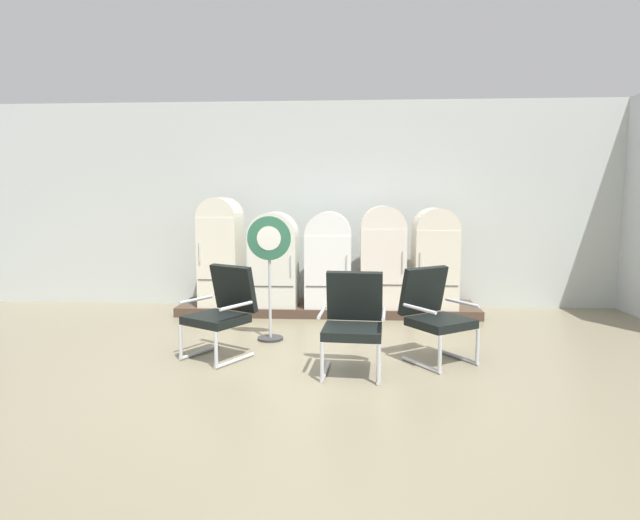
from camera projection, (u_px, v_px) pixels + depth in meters
The scene contains 12 objects.
ground at pixel (314, 382), 5.13m from camera, with size 12.00×10.00×0.05m, color gray.
back_wall at pixel (330, 204), 8.56m from camera, with size 11.76×0.12×3.30m.
display_plinth at pixel (328, 308), 8.12m from camera, with size 4.53×0.95×0.14m, color #4C382B.
refrigerator_0 at pixel (221, 248), 8.02m from camera, with size 0.58×0.71×1.63m.
refrigerator_1 at pixel (274, 257), 7.93m from camera, with size 0.71×0.61×1.42m.
refrigerator_2 at pixel (328, 257), 7.91m from camera, with size 0.68×0.68×1.42m.
refrigerator_3 at pixel (383, 253), 7.87m from camera, with size 0.66×0.71×1.51m.
refrigerator_4 at pixel (435, 255), 7.83m from camera, with size 0.63×0.70×1.48m.
armchair_left at pixel (223, 308), 5.83m from camera, with size 0.84×0.87×1.01m.
armchair_right at pixel (434, 311), 5.67m from camera, with size 0.85×0.88×1.01m.
armchair_center at pixel (353, 319), 5.31m from camera, with size 0.68×0.71×1.01m.
sign_stand at pixel (270, 275), 6.46m from camera, with size 0.54×0.32×1.54m.
Camera 1 is at (0.36, -4.94, 1.75)m, focal length 29.52 mm.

